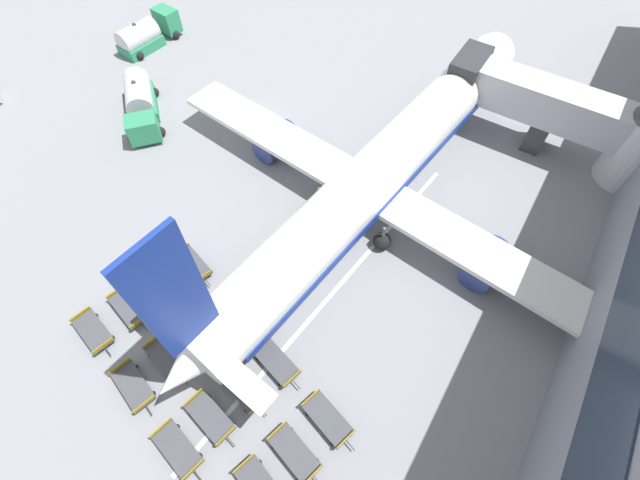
{
  "coord_description": "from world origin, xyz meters",
  "views": [
    {
      "loc": [
        22.02,
        -23.82,
        27.38
      ],
      "look_at": [
        12.96,
        -9.82,
        2.8
      ],
      "focal_mm": 24.0,
      "sensor_mm": 36.0,
      "label": 1
    }
  ],
  "objects_px": {
    "baggage_dolly_row_mid_a_col_a": "(129,308)",
    "airplane": "(376,175)",
    "baggage_dolly_row_near_col_c": "(178,449)",
    "baggage_dolly_row_mid_b_col_d": "(295,453)",
    "baggage_dolly_row_mid_a_col_b": "(167,359)",
    "baggage_dolly_row_near_col_b": "(133,386)",
    "baggage_dolly_row_far_col_b": "(231,312)",
    "fuel_tanker_primary": "(146,35)",
    "baggage_dolly_row_mid_b_col_a": "(161,285)",
    "baggage_dolly_row_mid_a_col_c": "(210,417)",
    "baggage_dolly_row_far_col_a": "(193,265)",
    "baggage_dolly_row_mid_b_col_c": "(243,387)",
    "fuel_tanker_secondary": "(140,104)",
    "baggage_dolly_row_far_col_d": "(328,419)",
    "baggage_dolly_row_mid_b_col_b": "(198,332)",
    "baggage_dolly_row_far_col_c": "(276,362)",
    "baggage_dolly_row_near_col_a": "(93,331)"
  },
  "relations": [
    {
      "from": "baggage_dolly_row_near_col_a",
      "to": "baggage_dolly_row_mid_b_col_b",
      "type": "bearing_deg",
      "value": 32.39
    },
    {
      "from": "baggage_dolly_row_near_col_c",
      "to": "baggage_dolly_row_mid_b_col_c",
      "type": "bearing_deg",
      "value": 78.51
    },
    {
      "from": "baggage_dolly_row_near_col_c",
      "to": "baggage_dolly_row_mid_a_col_c",
      "type": "bearing_deg",
      "value": 79.84
    },
    {
      "from": "baggage_dolly_row_near_col_a",
      "to": "baggage_dolly_row_mid_a_col_a",
      "type": "bearing_deg",
      "value": 73.74
    },
    {
      "from": "baggage_dolly_row_mid_b_col_a",
      "to": "baggage_dolly_row_mid_b_col_d",
      "type": "height_order",
      "value": "same"
    },
    {
      "from": "fuel_tanker_secondary",
      "to": "baggage_dolly_row_far_col_b",
      "type": "bearing_deg",
      "value": -29.7
    },
    {
      "from": "baggage_dolly_row_mid_b_col_b",
      "to": "baggage_dolly_row_mid_b_col_d",
      "type": "xyz_separation_m",
      "value": [
        9.51,
        -2.47,
        0.0
      ]
    },
    {
      "from": "baggage_dolly_row_near_col_c",
      "to": "baggage_dolly_row_far_col_c",
      "type": "distance_m",
      "value": 7.34
    },
    {
      "from": "baggage_dolly_row_near_col_c",
      "to": "fuel_tanker_secondary",
      "type": "bearing_deg",
      "value": 139.56
    },
    {
      "from": "baggage_dolly_row_far_col_a",
      "to": "fuel_tanker_secondary",
      "type": "bearing_deg",
      "value": 146.84
    },
    {
      "from": "airplane",
      "to": "baggage_dolly_row_mid_a_col_c",
      "type": "distance_m",
      "value": 20.23
    },
    {
      "from": "fuel_tanker_primary",
      "to": "fuel_tanker_secondary",
      "type": "bearing_deg",
      "value": -46.79
    },
    {
      "from": "baggage_dolly_row_mid_b_col_b",
      "to": "baggage_dolly_row_far_col_d",
      "type": "relative_size",
      "value": 1.0
    },
    {
      "from": "baggage_dolly_row_far_col_b",
      "to": "airplane",
      "type": "bearing_deg",
      "value": 77.11
    },
    {
      "from": "fuel_tanker_primary",
      "to": "baggage_dolly_row_mid_b_col_a",
      "type": "height_order",
      "value": "fuel_tanker_primary"
    },
    {
      "from": "baggage_dolly_row_mid_a_col_b",
      "to": "baggage_dolly_row_mid_b_col_d",
      "type": "relative_size",
      "value": 1.0
    },
    {
      "from": "baggage_dolly_row_near_col_c",
      "to": "baggage_dolly_row_mid_a_col_a",
      "type": "height_order",
      "value": "same"
    },
    {
      "from": "baggage_dolly_row_mid_a_col_a",
      "to": "baggage_dolly_row_near_col_b",
      "type": "bearing_deg",
      "value": -40.29
    },
    {
      "from": "airplane",
      "to": "baggage_dolly_row_mid_b_col_c",
      "type": "xyz_separation_m",
      "value": [
        0.64,
        -17.61,
        -2.75
      ]
    },
    {
      "from": "baggage_dolly_row_mid_a_col_a",
      "to": "baggage_dolly_row_mid_b_col_b",
      "type": "height_order",
      "value": "same"
    },
    {
      "from": "airplane",
      "to": "baggage_dolly_row_near_col_c",
      "type": "xyz_separation_m",
      "value": [
        -0.32,
        -22.36,
        -2.75
      ]
    },
    {
      "from": "baggage_dolly_row_near_col_c",
      "to": "baggage_dolly_row_far_col_b",
      "type": "distance_m",
      "value": 8.75
    },
    {
      "from": "baggage_dolly_row_mid_b_col_d",
      "to": "baggage_dolly_row_mid_a_col_b",
      "type": "bearing_deg",
      "value": 179.8
    },
    {
      "from": "baggage_dolly_row_mid_a_col_c",
      "to": "baggage_dolly_row_near_col_b",
      "type": "bearing_deg",
      "value": -167.05
    },
    {
      "from": "baggage_dolly_row_mid_a_col_b",
      "to": "baggage_dolly_row_far_col_d",
      "type": "xyz_separation_m",
      "value": [
        10.61,
        2.53,
        0.0
      ]
    },
    {
      "from": "fuel_tanker_secondary",
      "to": "baggage_dolly_row_near_col_a",
      "type": "xyz_separation_m",
      "value": [
        13.68,
        -17.74,
        -0.82
      ]
    },
    {
      "from": "airplane",
      "to": "baggage_dolly_row_far_col_a",
      "type": "bearing_deg",
      "value": -122.17
    },
    {
      "from": "airplane",
      "to": "baggage_dolly_row_mid_b_col_c",
      "type": "relative_size",
      "value": 10.76
    },
    {
      "from": "fuel_tanker_primary",
      "to": "baggage_dolly_row_mid_a_col_a",
      "type": "distance_m",
      "value": 32.85
    },
    {
      "from": "fuel_tanker_primary",
      "to": "baggage_dolly_row_mid_a_col_b",
      "type": "distance_m",
      "value": 37.02
    },
    {
      "from": "fuel_tanker_secondary",
      "to": "baggage_dolly_row_mid_a_col_c",
      "type": "distance_m",
      "value": 29.63
    },
    {
      "from": "baggage_dolly_row_mid_a_col_c",
      "to": "baggage_dolly_row_far_col_a",
      "type": "height_order",
      "value": "same"
    },
    {
      "from": "baggage_dolly_row_near_col_b",
      "to": "baggage_dolly_row_far_col_b",
      "type": "height_order",
      "value": "same"
    },
    {
      "from": "baggage_dolly_row_far_col_a",
      "to": "fuel_tanker_primary",
      "type": "bearing_deg",
      "value": 141.57
    },
    {
      "from": "airplane",
      "to": "baggage_dolly_row_mid_a_col_b",
      "type": "bearing_deg",
      "value": -103.7
    },
    {
      "from": "fuel_tanker_secondary",
      "to": "baggage_dolly_row_mid_a_col_b",
      "type": "distance_m",
      "value": 25.22
    },
    {
      "from": "baggage_dolly_row_mid_a_col_a",
      "to": "baggage_dolly_row_mid_b_col_d",
      "type": "distance_m",
      "value": 14.76
    },
    {
      "from": "fuel_tanker_secondary",
      "to": "baggage_dolly_row_near_col_b",
      "type": "bearing_deg",
      "value": -45.33
    },
    {
      "from": "baggage_dolly_row_mid_b_col_b",
      "to": "baggage_dolly_row_mid_b_col_c",
      "type": "xyz_separation_m",
      "value": [
        4.76,
        -1.2,
        0.0
      ]
    },
    {
      "from": "baggage_dolly_row_mid_a_col_a",
      "to": "airplane",
      "type": "bearing_deg",
      "value": 62.25
    },
    {
      "from": "baggage_dolly_row_near_col_a",
      "to": "baggage_dolly_row_far_col_a",
      "type": "height_order",
      "value": "same"
    },
    {
      "from": "baggage_dolly_row_mid_a_col_c",
      "to": "baggage_dolly_row_far_col_b",
      "type": "bearing_deg",
      "value": 119.25
    },
    {
      "from": "baggage_dolly_row_far_col_b",
      "to": "baggage_dolly_row_mid_a_col_c",
      "type": "bearing_deg",
      "value": -60.75
    },
    {
      "from": "baggage_dolly_row_far_col_b",
      "to": "baggage_dolly_row_far_col_c",
      "type": "xyz_separation_m",
      "value": [
        4.66,
        -1.12,
        0.0
      ]
    },
    {
      "from": "airplane",
      "to": "baggage_dolly_row_far_col_d",
      "type": "xyz_separation_m",
      "value": [
        6.01,
        -16.32,
        -2.75
      ]
    },
    {
      "from": "baggage_dolly_row_mid_a_col_b",
      "to": "airplane",
      "type": "bearing_deg",
      "value": 76.3
    },
    {
      "from": "baggage_dolly_row_mid_a_col_c",
      "to": "baggage_dolly_row_far_col_b",
      "type": "height_order",
      "value": "same"
    },
    {
      "from": "fuel_tanker_secondary",
      "to": "baggage_dolly_row_near_col_b",
      "type": "distance_m",
      "value": 26.46
    },
    {
      "from": "baggage_dolly_row_mid_a_col_c",
      "to": "baggage_dolly_row_far_col_d",
      "type": "distance_m",
      "value": 6.99
    },
    {
      "from": "fuel_tanker_secondary",
      "to": "baggage_dolly_row_mid_a_col_a",
      "type": "relative_size",
      "value": 2.08
    }
  ]
}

